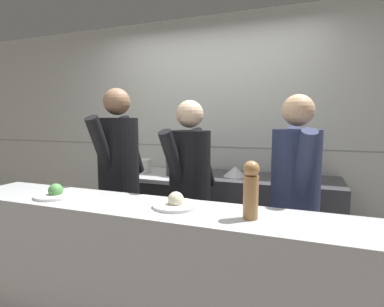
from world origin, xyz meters
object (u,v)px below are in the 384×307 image
Objects in this scene: oven_range at (159,211)px; stock_pot at (138,165)px; sauce_pot at (178,167)px; plated_dish_main at (56,193)px; chef_sous at (190,191)px; plated_dish_appetiser at (176,203)px; mixing_bowl_steel at (235,171)px; pepper_mill at (251,189)px; chef_line at (295,199)px; chef_head_cook at (119,177)px.

stock_pot is (-0.23, -0.05, 0.51)m from oven_range.
plated_dish_main is at bearing -101.06° from sauce_pot.
chef_sous is (0.89, -0.69, -0.06)m from stock_pot.
mixing_bowl_steel is at bearing 87.53° from plated_dish_appetiser.
stock_pot is 1.67m from plated_dish_appetiser.
chef_sous is (0.41, -0.71, -0.07)m from sauce_pot.
stock_pot is 2.02m from pepper_mill.
chef_line is (0.79, -0.01, 0.01)m from chef_sous.
pepper_mill is (1.27, 0.01, 0.14)m from plated_dish_main.
oven_range is at bearing 11.09° from stock_pot.
oven_range is 1.66m from plated_dish_appetiser.
plated_dish_main is (-0.89, -1.39, 0.02)m from mixing_bowl_steel.
mixing_bowl_steel is (1.10, 0.01, -0.00)m from stock_pot.
pepper_mill is at bearing -42.61° from stock_pot.
mixing_bowl_steel is 0.15× the size of chef_sous.
plated_dish_main is 0.69m from chef_head_cook.
oven_range is 1.00m from mixing_bowl_steel.
sauce_pot is 0.62m from mixing_bowl_steel.
mixing_bowl_steel is at bearing -2.05° from oven_range.
chef_head_cook reaches higher than pepper_mill.
oven_range is 0.51× the size of chef_head_cook.
mixing_bowl_steel is at bearing 39.86° from chef_head_cook.
chef_line is (1.45, -0.75, 0.47)m from oven_range.
sauce_pot is at bearing 78.94° from plated_dish_main.
chef_sous is at bearing -48.30° from oven_range.
stock_pot is 1.39m from plated_dish_main.
plated_dish_appetiser is at bearing 172.78° from pepper_mill.
oven_range is at bearing 120.82° from plated_dish_appetiser.
stock_pot is at bearing -179.24° from mixing_bowl_steel.
sauce_pot is at bearing 71.00° from chef_head_cook.
stock_pot is 1.82m from chef_line.
plated_dish_appetiser is 0.17× the size of chef_line.
chef_sous is (0.68, 0.69, -0.08)m from plated_dish_main.
pepper_mill is at bearing -34.27° from chef_sous.
mixing_bowl_steel is 0.78× the size of pepper_mill.
plated_dish_appetiser is 0.88m from chef_line.
sauce_pot is 1.40m from chef_line.
plated_dish_appetiser reaches higher than plated_dish_main.
stock_pot is 1.29× the size of mixing_bowl_steel.
oven_range is 0.55× the size of chef_sous.
plated_dish_main is at bearing -179.37° from pepper_mill.
mixing_bowl_steel is 1.65m from plated_dish_main.
plated_dish_main is at bearing -175.20° from plated_dish_appetiser.
oven_range is 3.23× the size of plated_dish_appetiser.
sauce_pot is 0.74m from chef_head_cook.
chef_head_cook is at bearing 88.87° from plated_dish_main.
chef_sous reaches higher than mixing_bowl_steel.
chef_sous is at bearing 165.03° from chef_line.
oven_range is 3.72× the size of mixing_bowl_steel.
chef_sous reaches higher than oven_range.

